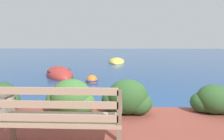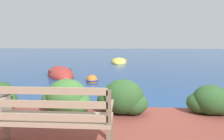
# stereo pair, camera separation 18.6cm
# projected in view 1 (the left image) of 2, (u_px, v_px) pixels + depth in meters

# --- Properties ---
(ground_plane) EXTENTS (80.00, 80.00, 0.00)m
(ground_plane) POSITION_uv_depth(u_px,v_px,m) (135.00, 116.00, 4.61)
(ground_plane) COLOR navy
(park_bench) EXTENTS (1.68, 0.48, 0.93)m
(park_bench) POSITION_uv_depth(u_px,v_px,m) (60.00, 117.00, 2.69)
(park_bench) COLOR brown
(park_bench) RESTS_ON patio_terrace
(hedge_clump_far_left) EXTENTS (0.88, 0.63, 0.60)m
(hedge_clump_far_left) POSITION_uv_depth(u_px,v_px,m) (1.00, 97.00, 4.42)
(hedge_clump_far_left) COLOR #284C23
(hedge_clump_far_left) RESTS_ON patio_terrace
(hedge_clump_left) EXTENTS (1.06, 0.77, 0.72)m
(hedge_clump_left) POSITION_uv_depth(u_px,v_px,m) (71.00, 99.00, 4.13)
(hedge_clump_left) COLOR #38662D
(hedge_clump_left) RESTS_ON patio_terrace
(hedge_clump_centre) EXTENTS (1.05, 0.76, 0.72)m
(hedge_clump_centre) POSITION_uv_depth(u_px,v_px,m) (127.00, 99.00, 4.14)
(hedge_clump_centre) COLOR #284C23
(hedge_clump_centre) RESTS_ON patio_terrace
(hedge_clump_right) EXTENTS (0.89, 0.64, 0.61)m
(hedge_clump_right) POSITION_uv_depth(u_px,v_px,m) (213.00, 101.00, 4.15)
(hedge_clump_right) COLOR #284C23
(hedge_clump_right) RESTS_ON patio_terrace
(rowboat_nearest) EXTENTS (2.30, 2.86, 0.85)m
(rowboat_nearest) POSITION_uv_depth(u_px,v_px,m) (59.00, 75.00, 9.72)
(rowboat_nearest) COLOR #9E2D28
(rowboat_nearest) RESTS_ON ground_plane
(rowboat_mid) EXTENTS (1.24, 3.02, 0.66)m
(rowboat_mid) POSITION_uv_depth(u_px,v_px,m) (117.00, 62.00, 15.94)
(rowboat_mid) COLOR #DBC64C
(rowboat_mid) RESTS_ON ground_plane
(mooring_buoy) EXTENTS (0.51, 0.51, 0.46)m
(mooring_buoy) POSITION_uv_depth(u_px,v_px,m) (92.00, 80.00, 8.34)
(mooring_buoy) COLOR orange
(mooring_buoy) RESTS_ON ground_plane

